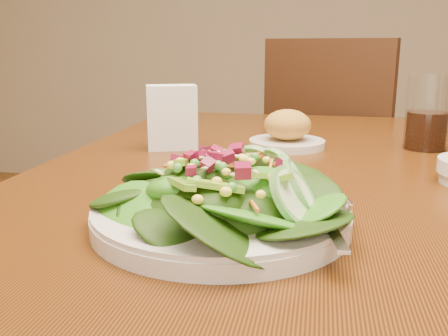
{
  "coord_description": "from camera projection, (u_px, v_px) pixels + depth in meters",
  "views": [
    {
      "loc": [
        0.04,
        -0.82,
        0.96
      ],
      "look_at": [
        -0.07,
        -0.25,
        0.82
      ],
      "focal_mm": 40.0,
      "sensor_mm": 36.0,
      "label": 1
    }
  ],
  "objects": [
    {
      "name": "dining_table",
      "position": [
        293.0,
        228.0,
        0.86
      ],
      "size": [
        0.9,
        1.4,
        0.75
      ],
      "color": "#592C08",
      "rests_on": "ground_plane"
    },
    {
      "name": "chair_far",
      "position": [
        337.0,
        173.0,
        1.75
      ],
      "size": [
        0.59,
        0.59,
        0.98
      ],
      "rotation": [
        0.0,
        0.0,
        2.73
      ],
      "color": "black",
      "rests_on": "ground_plane"
    },
    {
      "name": "salad_plate",
      "position": [
        229.0,
        199.0,
        0.58
      ],
      "size": [
        0.31,
        0.3,
        0.09
      ],
      "rotation": [
        0.0,
        0.0,
        0.15
      ],
      "color": "silver",
      "rests_on": "dining_table"
    },
    {
      "name": "bread_plate",
      "position": [
        287.0,
        132.0,
        1.03
      ],
      "size": [
        0.16,
        0.16,
        0.08
      ],
      "color": "silver",
      "rests_on": "dining_table"
    },
    {
      "name": "drinking_glass",
      "position": [
        427.0,
        117.0,
        1.01
      ],
      "size": [
        0.09,
        0.09,
        0.15
      ],
      "color": "silver",
      "rests_on": "dining_table"
    },
    {
      "name": "napkin_holder",
      "position": [
        172.0,
        116.0,
        1.01
      ],
      "size": [
        0.11,
        0.09,
        0.13
      ],
      "rotation": [
        0.0,
        0.0,
        0.34
      ],
      "color": "white",
      "rests_on": "dining_table"
    }
  ]
}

